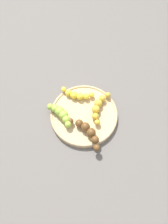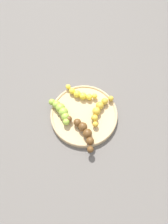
{
  "view_description": "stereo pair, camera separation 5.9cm",
  "coord_description": "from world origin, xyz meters",
  "px_view_note": "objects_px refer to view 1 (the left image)",
  "views": [
    {
      "loc": [
        0.13,
        -0.34,
        0.81
      ],
      "look_at": [
        0.0,
        0.0,
        0.04
      ],
      "focal_mm": 36.42,
      "sensor_mm": 36.0,
      "label": 1
    },
    {
      "loc": [
        0.19,
        -0.32,
        0.81
      ],
      "look_at": [
        0.0,
        0.0,
        0.04
      ],
      "focal_mm": 36.42,
      "sensor_mm": 36.0,
      "label": 2
    }
  ],
  "objects_px": {
    "banana_green": "(61,114)",
    "banana_spotted": "(99,107)",
    "banana_yellow": "(77,95)",
    "fruit_bowl": "(84,115)",
    "banana_overripe": "(87,131)"
  },
  "relations": [
    {
      "from": "banana_green",
      "to": "fruit_bowl",
      "type": "bearing_deg",
      "value": -39.14
    },
    {
      "from": "banana_overripe",
      "to": "banana_green",
      "type": "bearing_deg",
      "value": 101.75
    },
    {
      "from": "fruit_bowl",
      "to": "banana_yellow",
      "type": "relative_size",
      "value": 1.9
    },
    {
      "from": "banana_yellow",
      "to": "fruit_bowl",
      "type": "bearing_deg",
      "value": 32.02
    },
    {
      "from": "banana_spotted",
      "to": "banana_yellow",
      "type": "bearing_deg",
      "value": -12.47
    },
    {
      "from": "banana_green",
      "to": "banana_yellow",
      "type": "relative_size",
      "value": 0.86
    },
    {
      "from": "fruit_bowl",
      "to": "banana_spotted",
      "type": "xyz_separation_m",
      "value": [
        0.04,
        0.04,
        0.02
      ]
    },
    {
      "from": "banana_green",
      "to": "banana_spotted",
      "type": "xyz_separation_m",
      "value": [
        0.12,
        0.08,
        -0.0
      ]
    },
    {
      "from": "fruit_bowl",
      "to": "banana_overripe",
      "type": "xyz_separation_m",
      "value": [
        0.04,
        -0.07,
        0.02
      ]
    },
    {
      "from": "fruit_bowl",
      "to": "banana_green",
      "type": "distance_m",
      "value": 0.09
    },
    {
      "from": "banana_green",
      "to": "banana_overripe",
      "type": "relative_size",
      "value": 0.78
    },
    {
      "from": "banana_green",
      "to": "banana_spotted",
      "type": "height_order",
      "value": "banana_green"
    },
    {
      "from": "fruit_bowl",
      "to": "banana_spotted",
      "type": "bearing_deg",
      "value": 43.45
    },
    {
      "from": "banana_yellow",
      "to": "banana_overripe",
      "type": "bearing_deg",
      "value": 26.57
    },
    {
      "from": "fruit_bowl",
      "to": "banana_spotted",
      "type": "distance_m",
      "value": 0.06
    }
  ]
}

